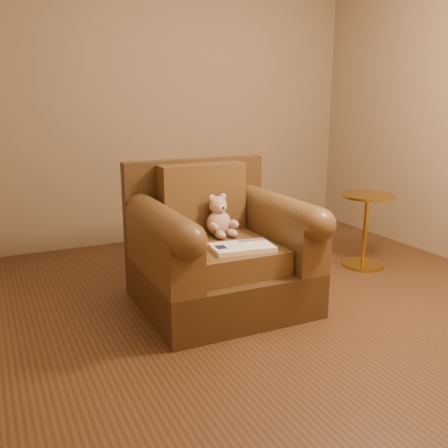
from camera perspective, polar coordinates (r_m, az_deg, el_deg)
name	(u,v)px	position (r m, az deg, el deg)	size (l,w,h in m)	color
floor	(269,303)	(3.62, 5.20, -9.00)	(4.00, 4.00, 0.00)	#4D301A
room	(275,50)	(3.34, 5.89, 19.18)	(4.02, 4.02, 2.71)	#8C7556
armchair	(218,251)	(3.50, -0.73, -3.13)	(1.10, 1.05, 0.98)	#412B15
teddy_bear	(220,220)	(3.54, -0.48, 0.51)	(0.22, 0.25, 0.30)	tan
guidebook	(242,247)	(3.23, 2.07, -2.68)	(0.43, 0.29, 0.03)	beige
side_table	(365,228)	(4.43, 15.83, -0.45)	(0.45, 0.45, 0.63)	gold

